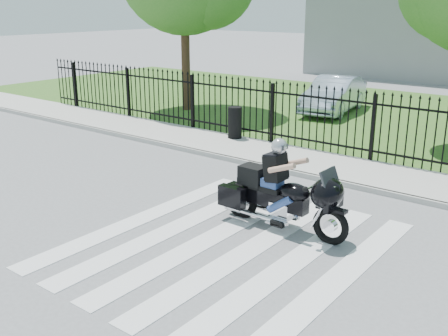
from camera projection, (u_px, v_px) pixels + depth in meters
The scene contains 9 objects.
ground at pixel (228, 245), 8.89m from camera, with size 120.00×120.00×0.00m, color slate.
crosswalk at pixel (228, 245), 8.88m from camera, with size 5.00×5.50×0.01m, color silver, non-canonical shape.
sidewalk at pixel (353, 171), 12.64m from camera, with size 40.00×2.00×0.12m, color #ADAAA3.
curb at pixel (335, 182), 11.88m from camera, with size 40.00×0.12×0.12m, color #ADAAA3.
grass_strip at pixel (440, 123), 17.93m from camera, with size 40.00×12.00×0.02m, color #2B5C1F.
iron_fence at pixel (373, 130), 13.14m from camera, with size 26.00×0.04×1.80m.
motorcycle_rider at pixel (280, 192), 9.37m from camera, with size 2.60×0.78×1.72m.
parked_car at pixel (334, 95), 19.55m from camera, with size 1.40×4.01×1.32m, color #ABBCD7.
litter_bin at pixel (235, 122), 15.40m from camera, with size 0.41×0.41×0.93m, color black.
Camera 1 is at (4.91, -6.42, 3.91)m, focal length 42.00 mm.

